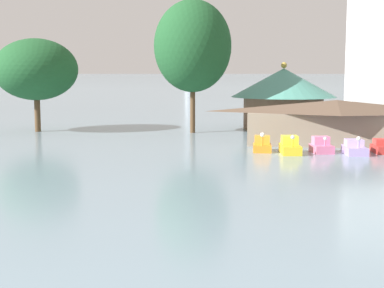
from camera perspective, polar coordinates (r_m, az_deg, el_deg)
name	(u,v)px	position (r m, az deg, el deg)	size (l,w,h in m)	color
pedal_boat_orange	(262,145)	(49.15, 6.98, -0.11)	(1.62, 2.45, 1.72)	orange
pedal_boat_yellow	(290,147)	(48.22, 9.72, -0.26)	(1.90, 3.15, 1.67)	yellow
pedal_boat_pink	(321,146)	(49.27, 12.74, -0.22)	(2.03, 2.54, 1.44)	pink
pedal_boat_lavender	(355,148)	(49.05, 15.87, -0.41)	(1.92, 3.09, 1.61)	#B299D8
pedal_boat_red	(383,147)	(50.44, 18.44, -0.31)	(1.83, 2.48, 1.59)	red
boathouse	(336,121)	(54.76, 14.14, 2.20)	(17.47, 5.88, 4.14)	gray
green_roof_pavilion	(283,95)	(68.00, 9.07, 4.88)	(12.20, 12.20, 7.79)	brown
shoreline_tree_tall_left	(36,70)	(66.51, -15.26, 7.16)	(9.27, 9.27, 10.37)	brown
shoreline_tree_mid	(193,46)	(63.09, 0.07, 9.70)	(8.43, 8.43, 14.46)	brown
distant_broadcast_tower	(189,0)	(380.12, -0.32, 14.16)	(7.62, 7.62, 134.41)	silver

